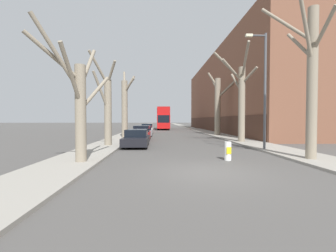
% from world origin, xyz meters
% --- Properties ---
extents(ground_plane, '(300.00, 300.00, 0.00)m').
position_xyz_m(ground_plane, '(0.00, 0.00, 0.00)').
color(ground_plane, '#4C4947').
extents(sidewalk_left, '(2.70, 120.00, 0.12)m').
position_xyz_m(sidewalk_left, '(-6.00, 50.00, 0.06)').
color(sidewalk_left, gray).
rests_on(sidewalk_left, ground).
extents(sidewalk_right, '(2.70, 120.00, 0.12)m').
position_xyz_m(sidewalk_right, '(6.00, 50.00, 0.06)').
color(sidewalk_right, gray).
rests_on(sidewalk_right, ground).
extents(building_facade_right, '(10.08, 44.23, 13.25)m').
position_xyz_m(building_facade_right, '(12.33, 31.93, 6.62)').
color(building_facade_right, brown).
rests_on(building_facade_right, ground).
extents(street_tree_left_0, '(2.61, 3.93, 6.14)m').
position_xyz_m(street_tree_left_0, '(-5.54, 1.86, 2.82)').
color(street_tree_left_0, gray).
rests_on(street_tree_left_0, ground).
extents(street_tree_left_1, '(1.94, 4.25, 6.91)m').
position_xyz_m(street_tree_left_1, '(-5.80, 8.69, 3.03)').
color(street_tree_left_1, gray).
rests_on(street_tree_left_1, ground).
extents(street_tree_left_2, '(1.59, 2.22, 7.49)m').
position_xyz_m(street_tree_left_2, '(-5.56, 16.19, 3.47)').
color(street_tree_left_2, gray).
rests_on(street_tree_left_2, ground).
extents(street_tree_right_0, '(2.19, 3.07, 8.10)m').
position_xyz_m(street_tree_right_0, '(5.51, 2.16, 4.15)').
color(street_tree_right_0, gray).
rests_on(street_tree_right_0, ground).
extents(street_tree_right_1, '(3.52, 3.80, 8.10)m').
position_xyz_m(street_tree_right_1, '(5.32, 10.89, 3.94)').
color(street_tree_right_1, gray).
rests_on(street_tree_right_1, ground).
extents(street_tree_right_2, '(3.49, 3.30, 8.12)m').
position_xyz_m(street_tree_right_2, '(5.71, 19.92, 3.97)').
color(street_tree_right_2, gray).
rests_on(street_tree_right_2, ground).
extents(double_decker_bus, '(2.53, 10.33, 4.56)m').
position_xyz_m(double_decker_bus, '(-0.89, 39.11, 2.58)').
color(double_decker_bus, red).
rests_on(double_decker_bus, ground).
extents(parked_car_0, '(1.83, 4.41, 1.30)m').
position_xyz_m(parked_car_0, '(-3.58, 8.71, 0.62)').
color(parked_car_0, black).
rests_on(parked_car_0, ground).
extents(parked_car_1, '(1.72, 3.94, 1.45)m').
position_xyz_m(parked_car_1, '(-3.58, 13.95, 0.68)').
color(parked_car_1, maroon).
rests_on(parked_car_1, ground).
extents(parked_car_2, '(1.77, 4.05, 1.28)m').
position_xyz_m(parked_car_2, '(-3.58, 19.31, 0.61)').
color(parked_car_2, '#9EA3AD').
rests_on(parked_car_2, ground).
extents(parked_car_3, '(1.71, 4.23, 1.44)m').
position_xyz_m(parked_car_3, '(-3.58, 25.16, 0.68)').
color(parked_car_3, silver).
rests_on(parked_car_3, ground).
extents(lamp_post, '(1.40, 0.20, 7.64)m').
position_xyz_m(lamp_post, '(4.95, 5.88, 4.28)').
color(lamp_post, '#4C4F54').
rests_on(lamp_post, ground).
extents(traffic_bollard, '(0.34, 0.35, 0.94)m').
position_xyz_m(traffic_bollard, '(1.56, 2.52, 0.47)').
color(traffic_bollard, white).
rests_on(traffic_bollard, ground).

